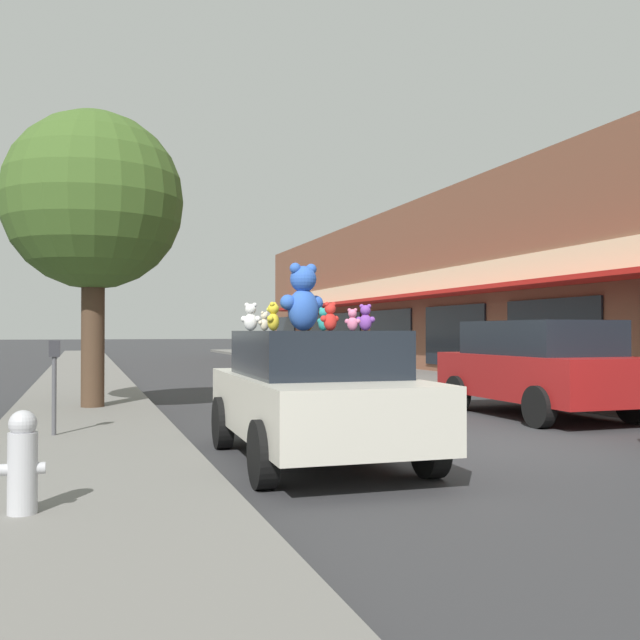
# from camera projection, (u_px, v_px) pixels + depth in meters

# --- Properties ---
(ground_plane) EXTENTS (260.00, 260.00, 0.00)m
(ground_plane) POSITION_uv_depth(u_px,v_px,m) (487.00, 446.00, 9.64)
(ground_plane) COLOR #333335
(sidewalk_near) EXTENTS (2.52, 90.00, 0.16)m
(sidewalk_near) POSITION_uv_depth(u_px,v_px,m) (85.00, 462.00, 8.01)
(sidewalk_near) COLOR slate
(sidewalk_near) RESTS_ON ground_plane
(storefront_row) EXTENTS (12.16, 41.10, 6.42)m
(storefront_row) POSITION_uv_depth(u_px,v_px,m) (546.00, 289.00, 27.65)
(storefront_row) COLOR brown
(storefront_row) RESTS_ON ground_plane
(plush_art_car) EXTENTS (2.09, 4.11, 1.56)m
(plush_art_car) POSITION_uv_depth(u_px,v_px,m) (315.00, 392.00, 8.48)
(plush_art_car) COLOR beige
(plush_art_car) RESTS_ON ground_plane
(teddy_bear_giant) EXTENTS (0.63, 0.44, 0.83)m
(teddy_bear_giant) POSITION_uv_depth(u_px,v_px,m) (303.00, 298.00, 8.78)
(teddy_bear_giant) COLOR blue
(teddy_bear_giant) RESTS_ON plush_art_car
(teddy_bear_white) EXTENTS (0.27, 0.20, 0.36)m
(teddy_bear_white) POSITION_uv_depth(u_px,v_px,m) (251.00, 317.00, 9.12)
(teddy_bear_white) COLOR white
(teddy_bear_white) RESTS_ON plush_art_car
(teddy_bear_yellow) EXTENTS (0.21, 0.26, 0.35)m
(teddy_bear_yellow) POSITION_uv_depth(u_px,v_px,m) (273.00, 317.00, 8.57)
(teddy_bear_yellow) COLOR yellow
(teddy_bear_yellow) RESTS_ON plush_art_car
(teddy_bear_pink) EXTENTS (0.18, 0.16, 0.25)m
(teddy_bear_pink) POSITION_uv_depth(u_px,v_px,m) (352.00, 320.00, 7.87)
(teddy_bear_pink) COLOR pink
(teddy_bear_pink) RESTS_ON plush_art_car
(teddy_bear_red) EXTENTS (0.23, 0.15, 0.30)m
(teddy_bear_red) POSITION_uv_depth(u_px,v_px,m) (330.00, 317.00, 7.48)
(teddy_bear_red) COLOR red
(teddy_bear_red) RESTS_ON plush_art_car
(teddy_bear_cream) EXTENTS (0.18, 0.14, 0.25)m
(teddy_bear_cream) POSITION_uv_depth(u_px,v_px,m) (264.00, 321.00, 9.01)
(teddy_bear_cream) COLOR beige
(teddy_bear_cream) RESTS_ON plush_art_car
(teddy_bear_orange) EXTENTS (0.21, 0.19, 0.30)m
(teddy_bear_orange) POSITION_uv_depth(u_px,v_px,m) (308.00, 319.00, 9.04)
(teddy_bear_orange) COLOR orange
(teddy_bear_orange) RESTS_ON plush_art_car
(teddy_bear_purple) EXTENTS (0.23, 0.19, 0.31)m
(teddy_bear_purple) POSITION_uv_depth(u_px,v_px,m) (365.00, 318.00, 8.35)
(teddy_bear_purple) COLOR purple
(teddy_bear_purple) RESTS_ON plush_art_car
(teddy_bear_teal) EXTENTS (0.16, 0.20, 0.27)m
(teddy_bear_teal) POSITION_uv_depth(u_px,v_px,m) (324.00, 319.00, 8.21)
(teddy_bear_teal) COLOR teal
(teddy_bear_teal) RESTS_ON plush_art_car
(parked_car_far_center) EXTENTS (2.06, 4.19, 1.74)m
(parked_car_far_center) POSITION_uv_depth(u_px,v_px,m) (539.00, 366.00, 12.91)
(parked_car_far_center) COLOR maroon
(parked_car_far_center) RESTS_ON ground_plane
(street_tree) EXTENTS (3.29, 3.29, 5.46)m
(street_tree) POSITION_uv_depth(u_px,v_px,m) (94.00, 202.00, 13.17)
(street_tree) COLOR #473323
(street_tree) RESTS_ON sidewalk_near
(fire_hydrant) EXTENTS (0.33, 0.22, 0.79)m
(fire_hydrant) POSITION_uv_depth(u_px,v_px,m) (23.00, 462.00, 5.44)
(fire_hydrant) COLOR #B2B2B7
(fire_hydrant) RESTS_ON sidewalk_near
(parking_meter) EXTENTS (0.14, 0.10, 1.27)m
(parking_meter) POSITION_uv_depth(u_px,v_px,m) (54.00, 375.00, 9.55)
(parking_meter) COLOR #4C4C51
(parking_meter) RESTS_ON sidewalk_near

